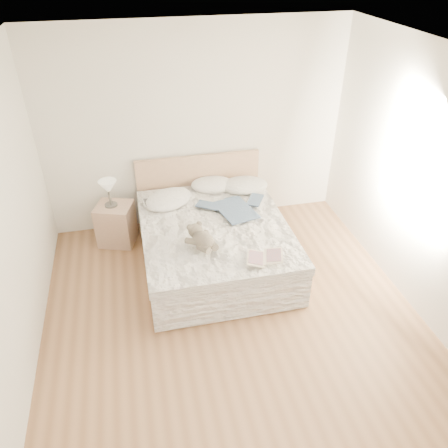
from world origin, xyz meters
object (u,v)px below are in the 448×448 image
Objects in this scene: table_lamp at (108,188)px; photo_book at (156,203)px; nightstand at (116,224)px; bed at (213,240)px; childrens_book at (265,258)px; teddy_bear at (203,246)px.

table_lamp is 0.62m from photo_book.
bed is at bearing -29.92° from nightstand.
photo_book and childrens_book have the same top height.
bed is at bearing 130.87° from childrens_book.
table_lamp reaches higher than photo_book.
bed is 6.02× the size of table_lamp.
photo_book is 1.73m from childrens_book.
childrens_book is (1.56, -1.55, 0.35)m from nightstand.
nightstand is at bearing 152.42° from childrens_book.
childrens_book is at bearing -44.73° from table_lamp.
teddy_bear is (-0.60, 0.33, 0.02)m from childrens_book.
bed is 0.88m from photo_book.
teddy_bear is at bearing 168.79° from childrens_book.
teddy_bear is at bearing -75.80° from photo_book.
childrens_book is (0.38, -0.88, 0.32)m from bed.
nightstand is at bearing 156.41° from photo_book.
teddy_bear is at bearing -111.82° from bed.
nightstand is 2.23m from childrens_book.
childrens_book is 0.68m from teddy_bear.
table_lamp is (-0.02, 0.01, 0.54)m from nightstand.
bed reaches higher than nightstand.
bed is at bearing -46.23° from photo_book.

